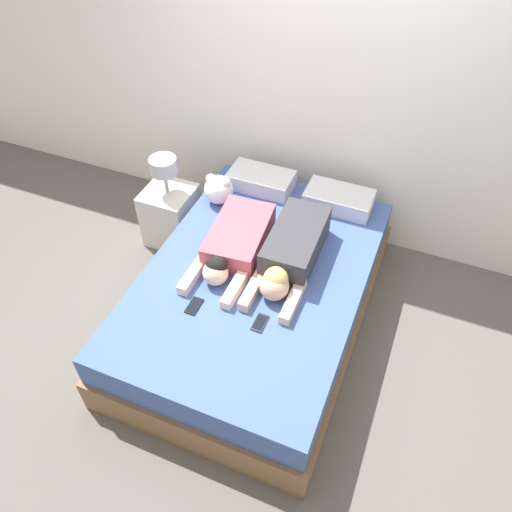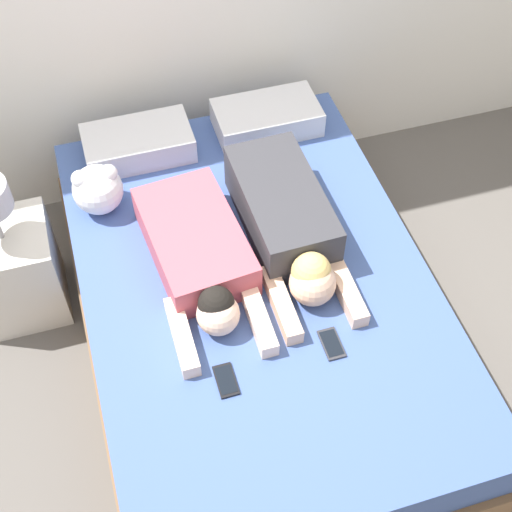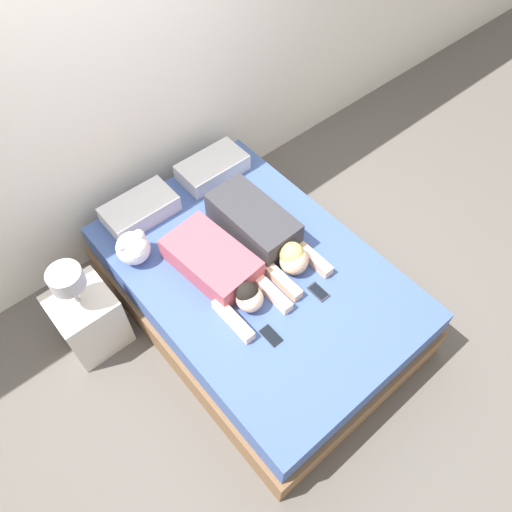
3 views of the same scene
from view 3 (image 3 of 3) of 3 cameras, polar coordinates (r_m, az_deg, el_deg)
ground_plane at (r=3.77m, az=0.00°, el=-6.09°), size 12.00×12.00×0.00m
wall_back at (r=3.53m, az=-13.97°, el=18.66°), size 12.00×0.06×2.60m
bed at (r=3.54m, az=0.00°, el=-3.99°), size 1.50×2.19×0.54m
pillow_head_left at (r=3.64m, az=-13.14°, el=5.22°), size 0.51×0.29×0.13m
pillow_head_right at (r=3.85m, az=-5.01°, el=10.06°), size 0.51×0.29×0.13m
person_left at (r=3.22m, az=-4.16°, el=-1.40°), size 0.42×0.91×0.20m
person_right at (r=3.37m, az=0.71°, el=3.00°), size 0.35×0.94×0.23m
cell_phone_left at (r=3.06m, az=1.72°, el=-9.08°), size 0.07×0.14×0.01m
cell_phone_right at (r=3.24m, az=7.15°, el=-4.07°), size 0.07×0.14×0.01m
plush_toy at (r=3.37m, az=-13.89°, el=0.95°), size 0.23×0.23×0.24m
nightstand at (r=3.59m, az=-18.69°, el=-6.61°), size 0.40×0.40×0.83m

